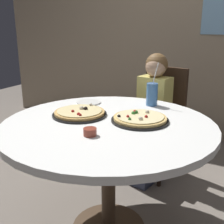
% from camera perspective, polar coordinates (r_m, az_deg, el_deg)
% --- Properties ---
extents(wall_with_window, '(5.20, 0.14, 2.90)m').
position_cam_1_polar(wall_with_window, '(3.47, 15.66, 18.97)').
color(wall_with_window, gray).
rests_on(wall_with_window, ground_plane).
extents(dining_table, '(1.27, 1.27, 0.75)m').
position_cam_1_polar(dining_table, '(1.72, -0.77, -4.98)').
color(dining_table, white).
rests_on(dining_table, ground_plane).
extents(chair_wooden, '(0.47, 0.47, 0.95)m').
position_cam_1_polar(chair_wooden, '(2.58, 9.49, -0.57)').
color(chair_wooden, '#382619').
rests_on(chair_wooden, ground_plane).
extents(diner_child, '(0.32, 0.43, 1.08)m').
position_cam_1_polar(diner_child, '(2.44, 7.40, -2.64)').
color(diner_child, '#3F4766').
rests_on(diner_child, ground_plane).
extents(pizza_veggie, '(0.35, 0.35, 0.05)m').
position_cam_1_polar(pizza_veggie, '(1.82, -6.50, -0.18)').
color(pizza_veggie, black).
rests_on(pizza_veggie, dining_table).
extents(pizza_cheese, '(0.35, 0.35, 0.05)m').
position_cam_1_polar(pizza_cheese, '(1.71, 5.61, -1.32)').
color(pizza_cheese, black).
rests_on(pizza_cheese, dining_table).
extents(soda_cup, '(0.08, 0.08, 0.31)m').
position_cam_1_polar(soda_cup, '(2.04, 8.02, 3.55)').
color(soda_cup, '#3F72B2').
rests_on(soda_cup, dining_table).
extents(sauce_bowl, '(0.07, 0.07, 0.04)m').
position_cam_1_polar(sauce_bowl, '(1.49, -4.44, -4.00)').
color(sauce_bowl, brown).
rests_on(sauce_bowl, dining_table).
extents(plate_small, '(0.18, 0.18, 0.01)m').
position_cam_1_polar(plate_small, '(2.10, -4.70, 1.95)').
color(plate_small, white).
rests_on(plate_small, dining_table).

